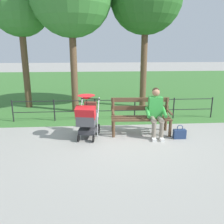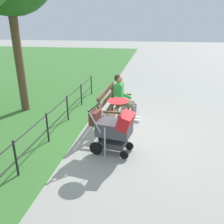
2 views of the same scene
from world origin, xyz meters
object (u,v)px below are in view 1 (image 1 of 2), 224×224
object	(u,v)px
park_bench	(141,114)
person_on_bench	(156,111)
handbag	(180,134)
tree_near_bench	(20,8)
stroller	(88,116)

from	to	relation	value
park_bench	person_on_bench	size ratio (longest dim) A/B	1.27
handbag	person_on_bench	bearing A→B (deg)	-25.44
handbag	tree_near_bench	bearing A→B (deg)	-37.57
park_bench	handbag	distance (m)	1.14
park_bench	person_on_bench	distance (m)	0.45
person_on_bench	handbag	bearing A→B (deg)	154.56
park_bench	handbag	size ratio (longest dim) A/B	4.38
park_bench	person_on_bench	world-z (taller)	person_on_bench
park_bench	tree_near_bench	distance (m)	5.90
stroller	tree_near_bench	bearing A→B (deg)	-55.25
tree_near_bench	stroller	bearing A→B (deg)	124.75
person_on_bench	stroller	world-z (taller)	person_on_bench
person_on_bench	handbag	distance (m)	0.85
stroller	person_on_bench	bearing A→B (deg)	-177.66
park_bench	stroller	world-z (taller)	stroller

